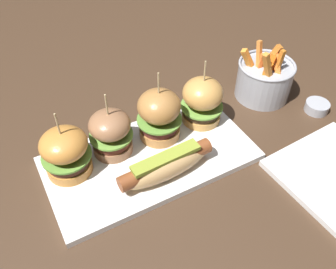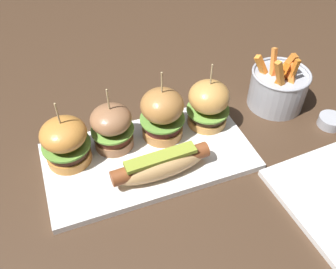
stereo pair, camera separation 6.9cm
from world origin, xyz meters
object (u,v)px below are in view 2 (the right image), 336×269
at_px(platter_main, 149,156).
at_px(hot_dog, 161,165).
at_px(slider_center_right, 162,114).
at_px(slider_center_left, 112,127).
at_px(slider_far_right, 208,104).
at_px(sauce_ramekin, 331,121).
at_px(fries_bucket, 278,88).
at_px(slider_far_left, 65,142).

xyz_separation_m(platter_main, hot_dog, (0.01, -0.06, 0.03)).
bearing_deg(slider_center_right, slider_center_left, 176.59).
height_order(hot_dog, slider_center_left, slider_center_left).
relative_size(slider_far_right, sauce_ramekin, 2.76).
bearing_deg(hot_dog, fries_bucket, 20.01).
relative_size(slider_far_left, sauce_ramekin, 2.64).
distance_m(hot_dog, sauce_ramekin, 0.40).
bearing_deg(sauce_ramekin, fries_bucket, 124.97).
bearing_deg(slider_far_left, fries_bucket, 2.32).
height_order(hot_dog, sauce_ramekin, hot_dog).
bearing_deg(sauce_ramekin, slider_far_right, 160.61).
height_order(slider_far_right, fries_bucket, slider_far_right).
bearing_deg(slider_far_right, slider_center_left, 178.42).
bearing_deg(platter_main, fries_bucket, 10.50).
relative_size(slider_center_left, slider_center_right, 0.90).
relative_size(fries_bucket, sauce_ramekin, 2.66).
bearing_deg(fries_bucket, slider_center_left, -178.47).
distance_m(platter_main, sauce_ramekin, 0.40).
distance_m(slider_far_left, slider_center_right, 0.19).
xyz_separation_m(hot_dog, slider_center_left, (-0.06, 0.11, 0.02)).
height_order(platter_main, slider_center_right, slider_center_right).
height_order(slider_center_right, fries_bucket, slider_center_right).
distance_m(slider_far_left, sauce_ramekin, 0.55).
distance_m(platter_main, slider_center_left, 0.09).
xyz_separation_m(platter_main, slider_far_right, (0.15, 0.04, 0.06)).
bearing_deg(slider_center_right, hot_dog, -111.41).
distance_m(hot_dog, slider_far_right, 0.17).
bearing_deg(platter_main, slider_far_right, 17.06).
bearing_deg(platter_main, sauce_ramekin, -6.39).
height_order(slider_center_right, slider_far_right, slider_center_right).
bearing_deg(slider_center_left, hot_dog, -60.11).
xyz_separation_m(slider_far_left, sauce_ramekin, (0.55, -0.09, -0.05)).
xyz_separation_m(slider_center_left, sauce_ramekin, (0.46, -0.09, -0.05)).
xyz_separation_m(slider_far_right, sauce_ramekin, (0.25, -0.09, -0.05)).
distance_m(slider_center_left, slider_far_right, 0.20).
bearing_deg(slider_center_left, slider_far_left, -174.37).
relative_size(platter_main, slider_center_left, 2.92).
bearing_deg(fries_bucket, slider_far_right, -175.01).
bearing_deg(platter_main, slider_center_right, 44.69).
xyz_separation_m(hot_dog, slider_center_right, (0.04, 0.10, 0.03)).
height_order(hot_dog, slider_center_right, slider_center_right).
bearing_deg(fries_bucket, hot_dog, -159.99).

